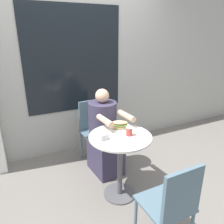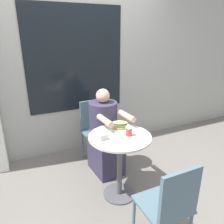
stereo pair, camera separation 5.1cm
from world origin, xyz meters
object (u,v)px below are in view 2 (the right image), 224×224
seated_diner (105,137)px  empty_chair_across (171,204)px  diner_chair (94,125)px  sandwich_on_plate (120,126)px  cafe_table (120,153)px  drink_cup (129,131)px

seated_diner → empty_chair_across: 1.33m
diner_chair → sandwich_on_plate: size_ratio=3.68×
cafe_table → sandwich_on_plate: size_ratio=3.17×
cafe_table → empty_chair_across: 0.81m
seated_diner → cafe_table: bearing=80.0°
empty_chair_across → drink_cup: bearing=85.7°
sandwich_on_plate → cafe_table: bearing=-116.4°
empty_chair_across → drink_cup: empty_chair_across is taller
empty_chair_across → sandwich_on_plate: (0.04, 0.95, 0.27)m
seated_diner → empty_chair_across: seated_diner is taller
diner_chair → drink_cup: bearing=88.4°
cafe_table → diner_chair: (0.04, 0.87, -0.02)m
cafe_table → empty_chair_across: size_ratio=0.86×
cafe_table → drink_cup: bearing=-20.0°
diner_chair → sandwich_on_plate: 0.77m
seated_diner → sandwich_on_plate: bearing=89.3°
empty_chair_across → drink_cup: (0.05, 0.77, 0.28)m
seated_diner → drink_cup: (0.04, -0.55, 0.31)m
empty_chair_across → sandwich_on_plate: size_ratio=3.68×
seated_diner → empty_chair_across: size_ratio=1.29×
diner_chair → seated_diner: 0.35m
seated_diner → diner_chair: bearing=-93.0°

